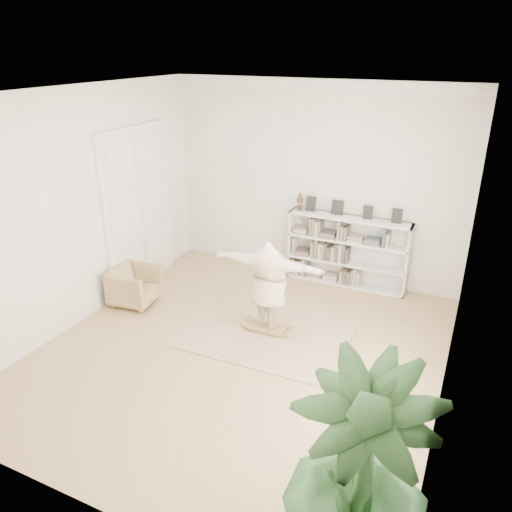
{
  "coord_description": "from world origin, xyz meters",
  "views": [
    {
      "loc": [
        2.82,
        -5.48,
        4.14
      ],
      "look_at": [
        0.05,
        0.4,
        1.36
      ],
      "focal_mm": 35.0,
      "sensor_mm": 36.0,
      "label": 1
    }
  ],
  "objects": [
    {
      "name": "doors",
      "position": [
        -2.7,
        1.3,
        1.4
      ],
      "size": [
        0.09,
        1.78,
        2.92
      ],
      "color": "white",
      "rests_on": "floor"
    },
    {
      "name": "rug",
      "position": [
        0.14,
        0.65,
        0.01
      ],
      "size": [
        2.54,
        2.05,
        0.02
      ],
      "primitive_type": "cube",
      "rotation": [
        0.0,
        0.0,
        0.02
      ],
      "color": "tan",
      "rests_on": "floor"
    },
    {
      "name": "person",
      "position": [
        0.14,
        0.65,
        0.85
      ],
      "size": [
        1.75,
        0.51,
        1.42
      ],
      "primitive_type": "imported",
      "rotation": [
        0.0,
        0.0,
        3.16
      ],
      "color": "beige",
      "rests_on": "rocker_board"
    },
    {
      "name": "room_shell",
      "position": [
        0.0,
        2.94,
        3.51
      ],
      "size": [
        6.0,
        6.0,
        6.0
      ],
      "color": "silver",
      "rests_on": "floor"
    },
    {
      "name": "armchair",
      "position": [
        -2.3,
        0.52,
        0.33
      ],
      "size": [
        0.81,
        0.79,
        0.67
      ],
      "primitive_type": "imported",
      "rotation": [
        0.0,
        0.0,
        1.69
      ],
      "color": "tan",
      "rests_on": "floor"
    },
    {
      "name": "houseplant",
      "position": [
        2.3,
        -2.55,
        1.02
      ],
      "size": [
        1.4,
        1.4,
        2.05
      ],
      "primitive_type": "imported",
      "rotation": [
        0.0,
        0.0,
        -0.26
      ],
      "color": "#2C552A",
      "rests_on": "floor"
    },
    {
      "name": "rocker_board",
      "position": [
        0.14,
        0.65,
        0.07
      ],
      "size": [
        0.55,
        0.34,
        0.12
      ],
      "rotation": [
        0.0,
        0.0,
        0.02
      ],
      "color": "brown",
      "rests_on": "rug"
    },
    {
      "name": "bookshelf",
      "position": [
        0.74,
        2.82,
        0.64
      ],
      "size": [
        2.2,
        0.35,
        1.64
      ],
      "color": "silver",
      "rests_on": "floor"
    },
    {
      "name": "floor",
      "position": [
        0.0,
        0.0,
        0.0
      ],
      "size": [
        6.0,
        6.0,
        0.0
      ],
      "primitive_type": "plane",
      "color": "#97744E",
      "rests_on": "ground"
    }
  ]
}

